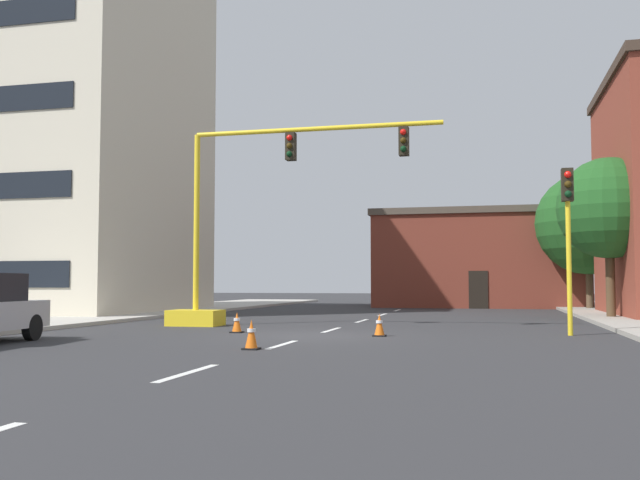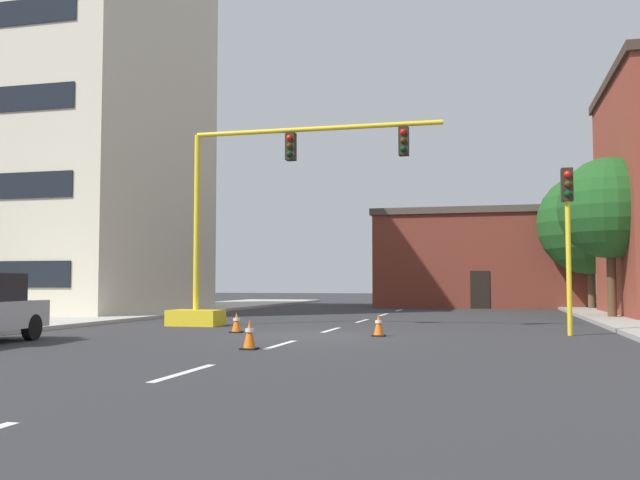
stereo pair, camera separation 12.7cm
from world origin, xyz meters
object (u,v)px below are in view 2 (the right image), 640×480
(tree_right_far, at_px, (590,223))
(traffic_cone_roadside_a, at_px, (236,323))
(traffic_light_pole_right, at_px, (568,212))
(tree_right_mid, at_px, (610,208))
(traffic_signal_gantry, at_px, (229,261))
(traffic_cone_roadside_c, at_px, (379,325))
(traffic_cone_roadside_b, at_px, (249,335))

(tree_right_far, xyz_separation_m, traffic_cone_roadside_a, (-12.71, -20.57, -4.44))
(traffic_light_pole_right, bearing_deg, tree_right_far, 81.03)
(traffic_light_pole_right, height_order, tree_right_far, tree_right_far)
(traffic_light_pole_right, relative_size, tree_right_far, 0.64)
(traffic_light_pole_right, height_order, tree_right_mid, tree_right_mid)
(traffic_signal_gantry, height_order, traffic_cone_roadside_c, traffic_signal_gantry)
(traffic_cone_roadside_b, bearing_deg, tree_right_far, 67.59)
(traffic_light_pole_right, bearing_deg, traffic_cone_roadside_b, -140.61)
(tree_right_mid, relative_size, traffic_cone_roadside_a, 10.73)
(traffic_cone_roadside_a, relative_size, traffic_cone_roadside_b, 0.92)
(traffic_signal_gantry, bearing_deg, traffic_light_pole_right, -9.07)
(traffic_cone_roadside_a, bearing_deg, tree_right_far, 58.29)
(traffic_signal_gantry, bearing_deg, traffic_cone_roadside_b, -65.79)
(traffic_cone_roadside_a, bearing_deg, tree_right_mid, 40.56)
(traffic_light_pole_right, distance_m, tree_right_far, 19.68)
(traffic_cone_roadside_a, xyz_separation_m, traffic_cone_roadside_c, (4.39, -0.41, 0.01))
(traffic_cone_roadside_b, bearing_deg, tree_right_mid, 56.96)
(traffic_signal_gantry, distance_m, traffic_light_pole_right, 11.22)
(tree_right_mid, bearing_deg, traffic_cone_roadside_b, -123.04)
(traffic_cone_roadside_c, bearing_deg, traffic_light_pole_right, 16.64)
(traffic_signal_gantry, xyz_separation_m, tree_right_far, (14.08, 17.65, 2.47))
(tree_right_far, relative_size, tree_right_mid, 1.14)
(tree_right_far, distance_m, traffic_cone_roadside_b, 27.97)
(traffic_signal_gantry, height_order, traffic_cone_roadside_a, traffic_signal_gantry)
(traffic_light_pole_right, distance_m, traffic_cone_roadside_b, 10.18)
(tree_right_mid, relative_size, traffic_cone_roadside_c, 10.46)
(traffic_signal_gantry, height_order, tree_right_far, tree_right_far)
(tree_right_far, distance_m, traffic_cone_roadside_c, 22.99)
(traffic_cone_roadside_c, bearing_deg, tree_right_mid, 54.26)
(tree_right_mid, bearing_deg, tree_right_far, 87.12)
(tree_right_far, relative_size, traffic_cone_roadside_c, 11.92)
(traffic_signal_gantry, bearing_deg, traffic_cone_roadside_c, -30.02)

